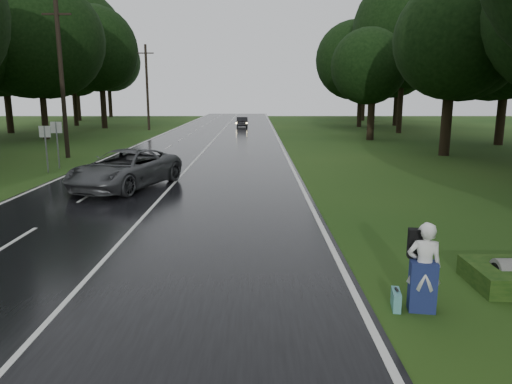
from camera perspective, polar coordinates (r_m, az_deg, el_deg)
ground at (r=12.15m, az=-18.28°, el=-8.53°), size 160.00×160.00×0.00m
road at (r=31.30m, az=-6.97°, el=4.15°), size 12.00×140.00×0.04m
lane_center at (r=31.30m, az=-6.97°, el=4.19°), size 0.12×140.00×0.01m
grey_car at (r=21.54m, az=-15.40°, el=2.69°), size 4.56×6.52×1.65m
far_car at (r=59.49m, az=-1.69°, el=8.39°), size 1.51×3.89×1.26m
hitchhiker at (r=9.63m, az=19.42°, el=-8.81°), size 0.70×0.65×1.76m
suitcase at (r=9.78m, az=16.44°, el=-12.29°), size 0.23×0.52×0.36m
utility_pole_mid at (r=33.43m, az=-21.62°, el=3.86°), size 1.80×0.28×9.88m
utility_pole_far at (r=56.44m, az=-12.70°, el=7.25°), size 1.80×0.28×9.49m
road_sign_a at (r=27.40m, az=-23.64°, el=2.14°), size 0.59×0.10×2.45m
road_sign_b at (r=28.74m, az=-22.49°, el=2.64°), size 0.62×0.10×2.58m
tree_left_e at (r=48.13m, az=-23.83°, el=5.83°), size 9.49×9.49×14.83m
tree_left_f at (r=61.13m, az=-17.67°, el=7.31°), size 10.67×10.67×16.67m
tree_right_d at (r=34.66m, az=21.58°, el=4.11°), size 8.78×8.78×13.71m
tree_right_e at (r=44.50m, az=13.50°, el=6.10°), size 7.55×7.55×11.80m
tree_right_f at (r=62.04m, az=12.24°, el=7.65°), size 8.74×8.74×13.65m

